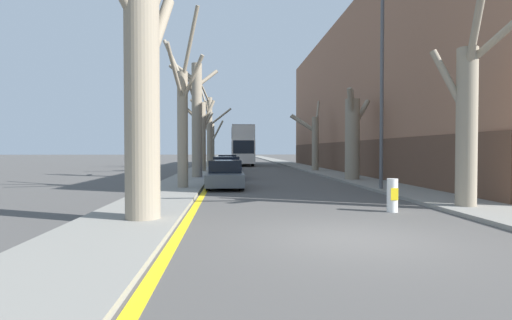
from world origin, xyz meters
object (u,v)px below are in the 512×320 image
Objects in this scene: parked_car_3 at (227,163)px; lamp_post at (380,77)px; parked_car_2 at (227,166)px; street_tree_right_0 at (469,114)px; street_tree_right_1 at (353,135)px; street_tree_left_1 at (183,117)px; street_tree_left_0 at (142,86)px; street_tree_left_4 at (209,127)px; street_tree_left_5 at (211,140)px; traffic_bollard at (392,195)px; double_decker_bus at (242,144)px; street_tree_left_2 at (196,116)px; street_tree_left_3 at (201,133)px; parked_car_0 at (225,175)px; parked_car_1 at (226,168)px; street_tree_right_2 at (314,140)px.

lamp_post is at bearing -70.27° from parked_car_3.
parked_car_2 is 0.98× the size of parked_car_3.
street_tree_right_0 is 20.83m from parked_car_2.
street_tree_left_1 is at bearing -153.25° from street_tree_right_1.
street_tree_left_0 is 0.75× the size of lamp_post.
street_tree_left_0 is 0.78× the size of street_tree_left_4.
parked_car_2 is 5.77m from parked_car_3.
parked_car_2 is (1.99, 20.80, -2.85)m from street_tree_left_0.
street_tree_left_5 is 0.95× the size of street_tree_right_0.
street_tree_right_0 is 6.90× the size of traffic_bollard.
lamp_post is (5.23, -30.92, 2.52)m from double_decker_bus.
street_tree_left_0 is at bearing -95.53° from double_decker_bus.
street_tree_left_4 is 2.17× the size of parked_car_2.
lamp_post is at bearing -43.06° from street_tree_left_2.
street_tree_left_5 is at bearing 106.04° from lamp_post.
street_tree_left_1 is 12.93m from parked_car_2.
street_tree_left_2 reaches higher than street_tree_left_0.
street_tree_left_3 is 23.46m from street_tree_right_0.
street_tree_left_0 is 0.87× the size of street_tree_left_1.
traffic_bollard is (5.08, -8.04, -0.14)m from parked_car_0.
traffic_bollard is at bearing -175.36° from street_tree_right_0.
street_tree_left_2 is at bearing 89.94° from street_tree_left_1.
street_tree_left_0 reaches higher than parked_car_2.
street_tree_left_4 reaches higher than street_tree_left_5.
street_tree_right_0 reaches higher than parked_car_1.
street_tree_left_0 is 11.61m from lamp_post.
parked_car_2 is 15.89m from lamp_post.
street_tree_left_2 is 15.61m from street_tree_left_4.
parked_car_1 is at bearing -3.89° from street_tree_left_2.
street_tree_left_3 is 9.61m from street_tree_right_2.
lamp_post is at bearing -91.79° from street_tree_right_2.
parked_car_2 is at bearing 90.00° from parked_car_1.
street_tree_left_3 is 13.94m from parked_car_0.
street_tree_right_0 reaches higher than street_tree_right_2.
street_tree_left_4 is at bearing 103.21° from traffic_bollard.
street_tree_left_4 is 0.97× the size of lamp_post.
parked_car_3 is (-7.56, 25.04, -2.29)m from street_tree_right_0.
lamp_post is (9.06, -15.66, 1.86)m from street_tree_left_3.
street_tree_right_1 is at bearing 84.17° from lamp_post.
street_tree_left_1 is 1.43× the size of street_tree_right_1.
street_tree_right_2 is 22.51m from traffic_bollard.
parked_car_0 is (1.99, 9.38, -2.83)m from street_tree_left_0.
street_tree_right_0 is (9.50, -14.00, -1.11)m from street_tree_left_2.
street_tree_left_3 is at bearing 135.34° from parked_car_2.
street_tree_right_0 is at bearing -75.43° from street_tree_left_5.
street_tree_left_4 reaches higher than street_tree_left_1.
street_tree_right_2 is 15.64m from double_decker_bus.
street_tree_left_5 is at bearing 122.55° from street_tree_right_2.
street_tree_right_2 is at bearing -68.46° from double_decker_bus.
street_tree_right_1 is (9.48, 4.78, -0.63)m from street_tree_left_1.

